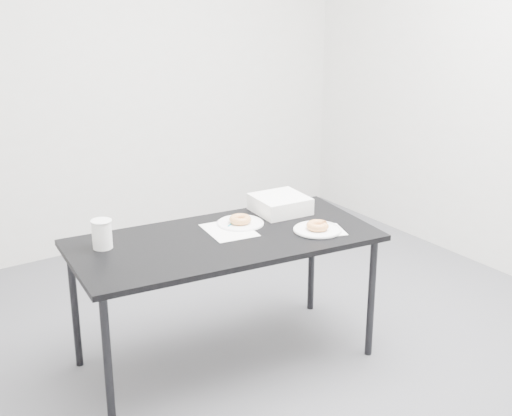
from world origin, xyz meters
TOP-DOWN VIEW (x-y plane):
  - floor at (0.00, 0.00)m, footprint 4.00×4.00m
  - wall_back at (0.00, 2.00)m, footprint 4.00×0.02m
  - table at (-0.12, 0.16)m, footprint 1.58×0.88m
  - scorecard at (-0.05, 0.23)m, footprint 0.26×0.31m
  - logo_patch at (0.04, 0.31)m, footprint 0.05×0.05m
  - pen at (0.02, 0.30)m, footprint 0.11×0.08m
  - napkin at (0.35, -0.06)m, footprint 0.22×0.22m
  - plate_near at (0.32, -0.03)m, footprint 0.25×0.25m
  - donut_near at (0.32, -0.03)m, footprint 0.16×0.16m
  - plate_far at (0.05, 0.27)m, footprint 0.24×0.24m
  - donut_far at (0.05, 0.27)m, footprint 0.13×0.13m
  - coffee_cup at (-0.67, 0.37)m, footprint 0.09×0.09m
  - cup_lid at (0.08, 0.35)m, footprint 0.08×0.08m
  - bakery_box at (0.33, 0.31)m, footprint 0.29×0.29m

SIDE VIEW (x-z plane):
  - floor at x=0.00m, z-range 0.00..0.00m
  - table at x=-0.12m, z-range 0.29..0.98m
  - scorecard at x=-0.05m, z-range 0.69..0.69m
  - napkin at x=0.35m, z-range 0.69..0.69m
  - plate_far at x=0.05m, z-range 0.69..0.69m
  - logo_patch at x=0.04m, z-range 0.69..0.69m
  - cup_lid at x=0.08m, z-range 0.69..0.70m
  - plate_near at x=0.32m, z-range 0.69..0.70m
  - pen at x=0.02m, z-range 0.69..0.70m
  - donut_far at x=0.05m, z-range 0.69..0.73m
  - donut_near at x=0.32m, z-range 0.70..0.73m
  - bakery_box at x=0.33m, z-range 0.69..0.77m
  - coffee_cup at x=-0.67m, z-range 0.69..0.83m
  - wall_back at x=0.00m, z-range 0.00..2.70m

